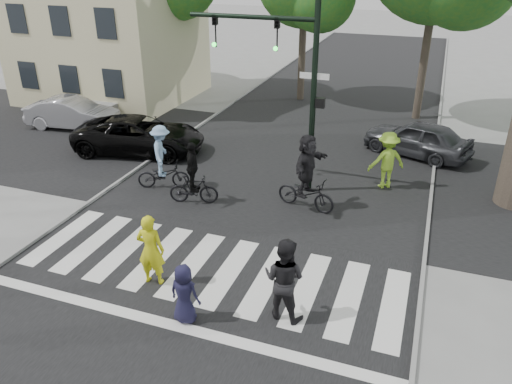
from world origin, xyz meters
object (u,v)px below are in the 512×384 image
at_px(car_suv, 139,135).
at_px(traffic_signal, 287,71).
at_px(pedestrian_woman, 151,250).
at_px(pedestrian_adult, 284,279).
at_px(pedestrian_child, 184,294).
at_px(cyclist_right, 307,176).
at_px(cyclist_left, 162,161).
at_px(cyclist_mid, 193,179).
at_px(car_silver, 73,113).
at_px(car_grey, 417,138).

bearing_deg(car_suv, traffic_signal, -111.36).
bearing_deg(pedestrian_woman, pedestrian_adult, 169.99).
distance_m(pedestrian_child, cyclist_right, 6.00).
bearing_deg(cyclist_left, car_suv, 134.16).
bearing_deg(cyclist_mid, car_suv, 140.68).
bearing_deg(cyclist_right, cyclist_left, -177.82).
bearing_deg(car_suv, pedestrian_child, -154.22).
bearing_deg(cyclist_left, car_silver, 149.19).
xyz_separation_m(pedestrian_woman, pedestrian_adult, (3.29, -0.09, 0.05)).
height_order(pedestrian_woman, cyclist_right, cyclist_right).
height_order(pedestrian_adult, cyclist_left, cyclist_left).
bearing_deg(traffic_signal, cyclist_right, -49.47).
relative_size(traffic_signal, pedestrian_woman, 3.29).
relative_size(traffic_signal, car_silver, 1.47).
bearing_deg(car_silver, car_suv, -116.95).
distance_m(cyclist_mid, car_silver, 9.49).
distance_m(cyclist_left, cyclist_mid, 1.60).
xyz_separation_m(cyclist_mid, car_silver, (-8.24, 4.71, -0.15)).
bearing_deg(pedestrian_adult, cyclist_mid, -36.47).
xyz_separation_m(pedestrian_adult, car_grey, (2.05, 10.73, -0.28)).
height_order(car_silver, car_grey, car_grey).
bearing_deg(pedestrian_woman, car_silver, -52.16).
bearing_deg(pedestrian_woman, cyclist_mid, -85.47).
xyz_separation_m(pedestrian_adult, cyclist_right, (-0.83, 5.02, 0.10)).
distance_m(cyclist_left, car_silver, 7.91).
distance_m(cyclist_left, car_grey, 9.71).
relative_size(pedestrian_woman, pedestrian_child, 1.31).
xyz_separation_m(cyclist_left, car_suv, (-2.47, 2.55, -0.24)).
distance_m(pedestrian_child, car_suv, 10.33).
height_order(pedestrian_woman, car_grey, pedestrian_woman).
bearing_deg(cyclist_right, pedestrian_adult, -80.61).
distance_m(pedestrian_woman, cyclist_mid, 4.19).
xyz_separation_m(pedestrian_woman, cyclist_left, (-2.38, 4.75, 0.03)).
relative_size(pedestrian_child, cyclist_left, 0.64).
height_order(pedestrian_child, cyclist_left, cyclist_left).
bearing_deg(car_grey, car_suv, -51.69).
distance_m(pedestrian_adult, car_grey, 10.92).
bearing_deg(cyclist_right, cyclist_mid, -165.95).
distance_m(car_suv, car_grey, 10.73).
distance_m(traffic_signal, pedestrian_adult, 7.17).
bearing_deg(cyclist_mid, traffic_signal, 41.89).
height_order(cyclist_right, car_grey, cyclist_right).
height_order(car_suv, car_grey, car_suv).
xyz_separation_m(pedestrian_child, pedestrian_adult, (1.93, 0.87, 0.27)).
bearing_deg(car_suv, car_grey, -83.05).
distance_m(cyclist_right, car_suv, 7.69).
bearing_deg(cyclist_left, cyclist_mid, -24.65).
bearing_deg(traffic_signal, car_suv, 169.82).
xyz_separation_m(pedestrian_woman, car_grey, (5.34, 10.63, -0.22)).
height_order(pedestrian_woman, cyclist_left, cyclist_left).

